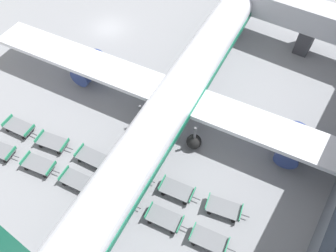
% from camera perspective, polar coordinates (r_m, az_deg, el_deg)
% --- Properties ---
extents(ground_plane, '(500.00, 500.00, 0.00)m').
position_cam_1_polar(ground_plane, '(43.43, -10.21, 16.49)').
color(ground_plane, gray).
extents(jet_bridge, '(20.61, 5.16, 5.86)m').
position_cam_1_polar(jet_bridge, '(40.56, 26.90, 14.71)').
color(jet_bridge, '#A8AAB2').
rests_on(jet_bridge, ground_plane).
extents(airplane, '(41.92, 46.27, 12.95)m').
position_cam_1_polar(airplane, '(30.47, 2.92, 7.22)').
color(airplane, silver).
rests_on(airplane, ground_plane).
extents(baggage_dolly_row_near_col_b, '(3.60, 1.99, 0.92)m').
position_cam_1_polar(baggage_dolly_row_near_col_b, '(30.92, -21.56, -6.28)').
color(baggage_dolly_row_near_col_b, slate).
rests_on(baggage_dolly_row_near_col_b, ground_plane).
extents(baggage_dolly_row_near_col_c, '(3.59, 1.86, 0.92)m').
position_cam_1_polar(baggage_dolly_row_near_col_c, '(29.06, -15.48, -9.19)').
color(baggage_dolly_row_near_col_c, slate).
rests_on(baggage_dolly_row_near_col_c, ground_plane).
extents(baggage_dolly_row_near_col_d, '(3.60, 1.91, 0.92)m').
position_cam_1_polar(baggage_dolly_row_near_col_d, '(27.64, -8.74, -12.35)').
color(baggage_dolly_row_near_col_d, slate).
rests_on(baggage_dolly_row_near_col_d, ground_plane).
extents(baggage_dolly_row_near_col_e, '(3.60, 1.90, 0.92)m').
position_cam_1_polar(baggage_dolly_row_near_col_e, '(26.69, -0.63, -15.77)').
color(baggage_dolly_row_near_col_e, slate).
rests_on(baggage_dolly_row_near_col_e, ground_plane).
extents(baggage_dolly_row_near_col_f, '(3.60, 1.91, 0.92)m').
position_cam_1_polar(baggage_dolly_row_near_col_f, '(26.30, 7.15, -19.10)').
color(baggage_dolly_row_near_col_f, slate).
rests_on(baggage_dolly_row_near_col_f, ground_plane).
extents(baggage_dolly_row_mid_a_col_a, '(3.59, 1.86, 0.92)m').
position_cam_1_polar(baggage_dolly_row_mid_a_col_a, '(34.12, -24.49, -0.18)').
color(baggage_dolly_row_mid_a_col_a, slate).
rests_on(baggage_dolly_row_mid_a_col_a, ground_plane).
extents(baggage_dolly_row_mid_a_col_b, '(3.60, 2.04, 0.92)m').
position_cam_1_polar(baggage_dolly_row_mid_a_col_b, '(31.86, -19.44, -2.67)').
color(baggage_dolly_row_mid_a_col_b, slate).
rests_on(baggage_dolly_row_mid_a_col_b, ground_plane).
extents(baggage_dolly_row_mid_a_col_c, '(3.59, 1.84, 0.92)m').
position_cam_1_polar(baggage_dolly_row_mid_a_col_c, '(29.93, -13.06, -5.38)').
color(baggage_dolly_row_mid_a_col_c, slate).
rests_on(baggage_dolly_row_mid_a_col_c, ground_plane).
extents(baggage_dolly_row_mid_a_col_d, '(3.59, 1.86, 0.92)m').
position_cam_1_polar(baggage_dolly_row_mid_a_col_d, '(28.56, -6.12, -8.09)').
color(baggage_dolly_row_mid_a_col_d, slate).
rests_on(baggage_dolly_row_mid_a_col_d, ground_plane).
extents(baggage_dolly_row_mid_a_col_e, '(3.60, 1.91, 0.92)m').
position_cam_1_polar(baggage_dolly_row_mid_a_col_e, '(27.66, 1.55, -11.11)').
color(baggage_dolly_row_mid_a_col_e, slate).
rests_on(baggage_dolly_row_mid_a_col_e, ground_plane).
extents(baggage_dolly_row_mid_a_col_f, '(3.60, 2.08, 0.92)m').
position_cam_1_polar(baggage_dolly_row_mid_a_col_f, '(27.36, 9.67, -13.93)').
color(baggage_dolly_row_mid_a_col_f, slate).
rests_on(baggage_dolly_row_mid_a_col_f, ground_plane).
extents(stand_guidance_stripe, '(4.78, 36.87, 0.01)m').
position_cam_1_polar(stand_guidance_stripe, '(28.63, -7.63, -10.12)').
color(stand_guidance_stripe, white).
rests_on(stand_guidance_stripe, ground_plane).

